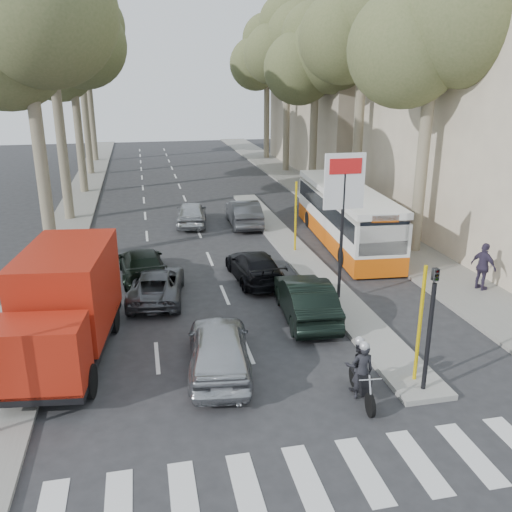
{
  "coord_description": "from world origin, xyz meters",
  "views": [
    {
      "loc": [
        -3.83,
        -12.98,
        8.16
      ],
      "look_at": [
        0.31,
        6.26,
        1.6
      ],
      "focal_mm": 38.0,
      "sensor_mm": 36.0,
      "label": 1
    }
  ],
  "objects_px": {
    "dark_hatchback": "(306,299)",
    "red_truck": "(65,305)",
    "city_bus": "(345,214)",
    "silver_hatchback": "(219,348)",
    "motorcycle": "(360,370)"
  },
  "relations": [
    {
      "from": "red_truck",
      "to": "city_bus",
      "type": "relative_size",
      "value": 0.58
    },
    {
      "from": "red_truck",
      "to": "city_bus",
      "type": "height_order",
      "value": "red_truck"
    },
    {
      "from": "city_bus",
      "to": "motorcycle",
      "type": "bearing_deg",
      "value": -104.92
    },
    {
      "from": "dark_hatchback",
      "to": "motorcycle",
      "type": "xyz_separation_m",
      "value": [
        -0.03,
        -5.0,
        0.05
      ]
    },
    {
      "from": "silver_hatchback",
      "to": "city_bus",
      "type": "xyz_separation_m",
      "value": [
        8.15,
        11.32,
        0.77
      ]
    },
    {
      "from": "motorcycle",
      "to": "dark_hatchback",
      "type": "bearing_deg",
      "value": 94.67
    },
    {
      "from": "silver_hatchback",
      "to": "motorcycle",
      "type": "xyz_separation_m",
      "value": [
        3.47,
        -2.04,
        0.04
      ]
    },
    {
      "from": "dark_hatchback",
      "to": "red_truck",
      "type": "xyz_separation_m",
      "value": [
        -7.83,
        -1.18,
        1.0
      ]
    },
    {
      "from": "motorcycle",
      "to": "red_truck",
      "type": "bearing_deg",
      "value": 158.94
    },
    {
      "from": "city_bus",
      "to": "motorcycle",
      "type": "xyz_separation_m",
      "value": [
        -4.68,
        -13.37,
        -0.74
      ]
    },
    {
      "from": "red_truck",
      "to": "motorcycle",
      "type": "bearing_deg",
      "value": -18.82
    },
    {
      "from": "silver_hatchback",
      "to": "city_bus",
      "type": "height_order",
      "value": "city_bus"
    },
    {
      "from": "silver_hatchback",
      "to": "dark_hatchback",
      "type": "height_order",
      "value": "silver_hatchback"
    },
    {
      "from": "red_truck",
      "to": "city_bus",
      "type": "distance_m",
      "value": 15.7
    },
    {
      "from": "silver_hatchback",
      "to": "motorcycle",
      "type": "relative_size",
      "value": 2.17
    }
  ]
}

